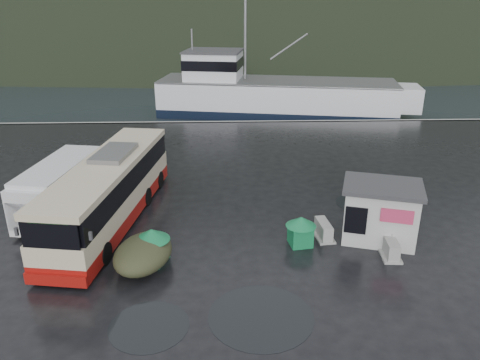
{
  "coord_description": "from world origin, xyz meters",
  "views": [
    {
      "loc": [
        2.15,
        -18.62,
        10.29
      ],
      "look_at": [
        2.84,
        2.58,
        1.7
      ],
      "focal_mm": 35.0,
      "sensor_mm": 36.0,
      "label": 1
    }
  ],
  "objects_px": {
    "waste_bin_right": "(300,244)",
    "jersey_barrier_a": "(392,243)",
    "fishing_trawler": "(276,101)",
    "jersey_barrier_c": "(323,237)",
    "jersey_barrier_b": "(389,255)",
    "dome_tent": "(144,266)",
    "ticket_kiosk": "(377,238)",
    "waste_bin_left": "(154,261)",
    "coach_bus": "(113,220)",
    "white_van": "(65,212)"
  },
  "relations": [
    {
      "from": "waste_bin_right",
      "to": "jersey_barrier_a",
      "type": "xyz_separation_m",
      "value": [
        4.07,
        -0.01,
        0.0
      ]
    },
    {
      "from": "waste_bin_right",
      "to": "fishing_trawler",
      "type": "bearing_deg",
      "value": 86.06
    },
    {
      "from": "jersey_barrier_c",
      "to": "fishing_trawler",
      "type": "height_order",
      "value": "fishing_trawler"
    },
    {
      "from": "jersey_barrier_b",
      "to": "jersey_barrier_c",
      "type": "height_order",
      "value": "jersey_barrier_b"
    },
    {
      "from": "jersey_barrier_a",
      "to": "waste_bin_right",
      "type": "bearing_deg",
      "value": 179.9
    },
    {
      "from": "dome_tent",
      "to": "fishing_trawler",
      "type": "bearing_deg",
      "value": 74.33
    },
    {
      "from": "dome_tent",
      "to": "fishing_trawler",
      "type": "xyz_separation_m",
      "value": [
        8.52,
        30.38,
        0.0
      ]
    },
    {
      "from": "fishing_trawler",
      "to": "jersey_barrier_a",
      "type": "bearing_deg",
      "value": -75.89
    },
    {
      "from": "ticket_kiosk",
      "to": "waste_bin_left",
      "type": "bearing_deg",
      "value": -153.64
    },
    {
      "from": "coach_bus",
      "to": "dome_tent",
      "type": "bearing_deg",
      "value": -54.38
    },
    {
      "from": "coach_bus",
      "to": "jersey_barrier_a",
      "type": "relative_size",
      "value": 6.64
    },
    {
      "from": "waste_bin_left",
      "to": "jersey_barrier_b",
      "type": "xyz_separation_m",
      "value": [
        9.83,
        0.16,
        0.0
      ]
    },
    {
      "from": "waste_bin_left",
      "to": "ticket_kiosk",
      "type": "height_order",
      "value": "ticket_kiosk"
    },
    {
      "from": "jersey_barrier_a",
      "to": "jersey_barrier_c",
      "type": "height_order",
      "value": "jersey_barrier_a"
    },
    {
      "from": "waste_bin_right",
      "to": "coach_bus",
      "type": "bearing_deg",
      "value": 163.33
    },
    {
      "from": "waste_bin_left",
      "to": "dome_tent",
      "type": "height_order",
      "value": "waste_bin_left"
    },
    {
      "from": "ticket_kiosk",
      "to": "fishing_trawler",
      "type": "bearing_deg",
      "value": 110.04
    },
    {
      "from": "jersey_barrier_a",
      "to": "white_van",
      "type": "bearing_deg",
      "value": 166.78
    },
    {
      "from": "coach_bus",
      "to": "jersey_barrier_b",
      "type": "height_order",
      "value": "coach_bus"
    },
    {
      "from": "white_van",
      "to": "dome_tent",
      "type": "distance_m",
      "value": 7.02
    },
    {
      "from": "waste_bin_right",
      "to": "jersey_barrier_b",
      "type": "relative_size",
      "value": 0.89
    },
    {
      "from": "waste_bin_left",
      "to": "jersey_barrier_c",
      "type": "distance_m",
      "value": 7.58
    },
    {
      "from": "white_van",
      "to": "dome_tent",
      "type": "height_order",
      "value": "white_van"
    },
    {
      "from": "white_van",
      "to": "waste_bin_right",
      "type": "relative_size",
      "value": 4.73
    },
    {
      "from": "jersey_barrier_a",
      "to": "jersey_barrier_b",
      "type": "bearing_deg",
      "value": -114.14
    },
    {
      "from": "dome_tent",
      "to": "jersey_barrier_a",
      "type": "height_order",
      "value": "dome_tent"
    },
    {
      "from": "waste_bin_left",
      "to": "coach_bus",
      "type": "bearing_deg",
      "value": 122.98
    },
    {
      "from": "coach_bus",
      "to": "jersey_barrier_a",
      "type": "height_order",
      "value": "coach_bus"
    },
    {
      "from": "dome_tent",
      "to": "jersey_barrier_b",
      "type": "distance_m",
      "value": 10.16
    },
    {
      "from": "white_van",
      "to": "waste_bin_right",
      "type": "height_order",
      "value": "white_van"
    },
    {
      "from": "jersey_barrier_a",
      "to": "jersey_barrier_b",
      "type": "height_order",
      "value": "jersey_barrier_a"
    },
    {
      "from": "ticket_kiosk",
      "to": "fishing_trawler",
      "type": "relative_size",
      "value": 0.12
    },
    {
      "from": "dome_tent",
      "to": "ticket_kiosk",
      "type": "relative_size",
      "value": 0.92
    },
    {
      "from": "jersey_barrier_c",
      "to": "fishing_trawler",
      "type": "relative_size",
      "value": 0.05
    },
    {
      "from": "waste_bin_right",
      "to": "jersey_barrier_c",
      "type": "xyz_separation_m",
      "value": [
        1.15,
        0.63,
        0.0
      ]
    },
    {
      "from": "waste_bin_right",
      "to": "jersey_barrier_b",
      "type": "distance_m",
      "value": 3.76
    },
    {
      "from": "waste_bin_left",
      "to": "ticket_kiosk",
      "type": "relative_size",
      "value": 0.45
    },
    {
      "from": "ticket_kiosk",
      "to": "waste_bin_right",
      "type": "bearing_deg",
      "value": -156.05
    },
    {
      "from": "waste_bin_left",
      "to": "jersey_barrier_a",
      "type": "xyz_separation_m",
      "value": [
        10.29,
        1.18,
        0.0
      ]
    },
    {
      "from": "waste_bin_left",
      "to": "fishing_trawler",
      "type": "relative_size",
      "value": 0.05
    },
    {
      "from": "waste_bin_right",
      "to": "jersey_barrier_c",
      "type": "height_order",
      "value": "waste_bin_right"
    },
    {
      "from": "dome_tent",
      "to": "coach_bus",
      "type": "bearing_deg",
      "value": 117.2
    },
    {
      "from": "ticket_kiosk",
      "to": "fishing_trawler",
      "type": "xyz_separation_m",
      "value": [
        -1.57,
        28.38,
        0.0
      ]
    },
    {
      "from": "jersey_barrier_a",
      "to": "jersey_barrier_c",
      "type": "distance_m",
      "value": 2.99
    },
    {
      "from": "waste_bin_right",
      "to": "jersey_barrier_c",
      "type": "distance_m",
      "value": 1.3
    },
    {
      "from": "white_van",
      "to": "jersey_barrier_c",
      "type": "distance_m",
      "value": 12.8
    },
    {
      "from": "waste_bin_right",
      "to": "dome_tent",
      "type": "height_order",
      "value": "waste_bin_right"
    },
    {
      "from": "fishing_trawler",
      "to": "waste_bin_right",
      "type": "bearing_deg",
      "value": -83.97
    },
    {
      "from": "dome_tent",
      "to": "white_van",
      "type": "bearing_deg",
      "value": 132.72
    },
    {
      "from": "white_van",
      "to": "fishing_trawler",
      "type": "distance_m",
      "value": 28.51
    }
  ]
}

